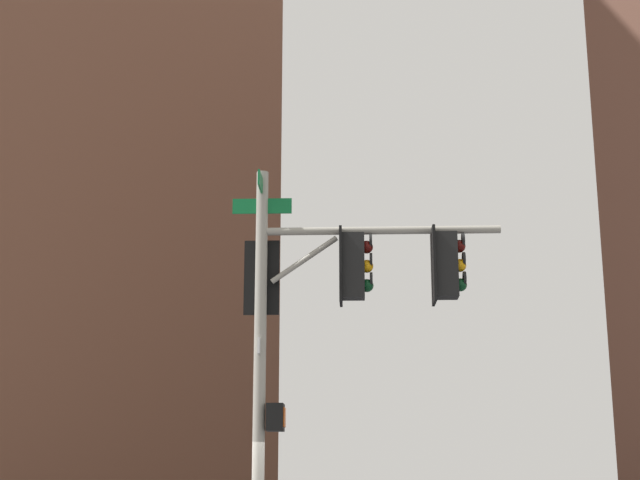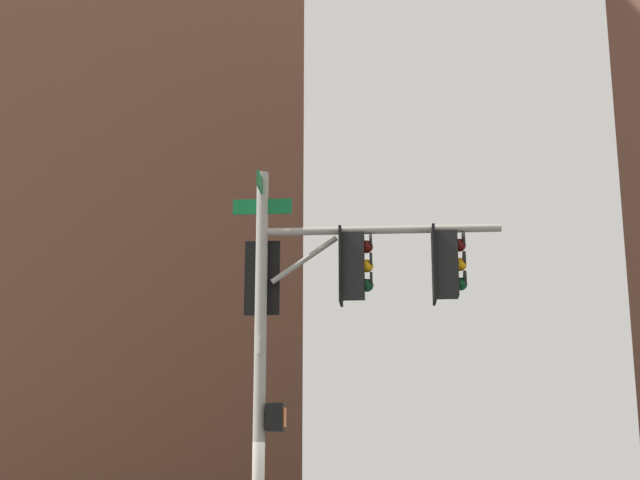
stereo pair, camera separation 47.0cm
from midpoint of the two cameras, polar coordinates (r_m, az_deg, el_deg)
The scene contains 1 object.
signal_pole_assembly at distance 14.62m, azimuth -0.60°, elevation -3.74°, with size 2.49×3.54×6.64m.
Camera 1 is at (11.03, 8.89, 1.98)m, focal length 54.07 mm.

